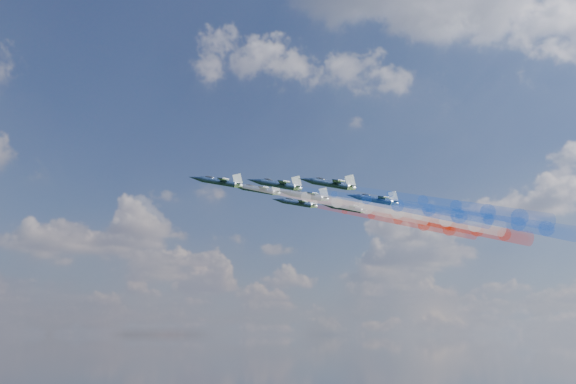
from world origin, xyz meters
TOP-DOWN VIEW (x-y plane):
  - jet_lead at (-38.78, -12.00)m, footprint 15.16×14.04m
  - trail_lead at (-14.62, -23.02)m, footprint 40.73×21.83m
  - jet_inner_left at (-31.64, -23.73)m, footprint 15.16×14.04m
  - trail_inner_left at (-7.48, -34.75)m, footprint 40.73×21.83m
  - jet_inner_right at (-25.09, -7.27)m, footprint 15.16×14.04m
  - trail_inner_right at (-0.93, -18.30)m, footprint 40.73×21.83m
  - jet_outer_left at (-28.29, -36.73)m, footprint 15.16×14.04m
  - trail_outer_left at (-4.13, -47.76)m, footprint 40.73×21.83m
  - jet_center_third at (-19.94, -18.55)m, footprint 15.16×14.04m
  - trail_center_third at (4.22, -29.57)m, footprint 40.73×21.83m
  - jet_outer_right at (-10.47, -3.11)m, footprint 15.16×14.04m
  - trail_outer_right at (13.69, -14.13)m, footprint 40.73×21.83m
  - jet_rear_left at (-11.81, -32.21)m, footprint 15.16×14.04m
  - trail_rear_left at (12.35, -43.24)m, footprint 40.73×21.83m
  - jet_rear_right at (-5.68, -16.16)m, footprint 15.16×14.04m
  - trail_rear_right at (18.47, -27.18)m, footprint 40.73×21.83m

SIDE VIEW (x-z plane):
  - trail_rear_left at x=12.35m, z-range 134.32..143.97m
  - trail_outer_left at x=-4.13m, z-range 134.93..144.58m
  - trail_rear_right at x=18.47m, z-range 135.39..145.04m
  - trail_center_third at x=4.22m, z-range 136.35..146.01m
  - trail_inner_left at x=-7.48m, z-range 136.56..146.22m
  - jet_rear_left at x=-11.81m, z-range 139.71..145.24m
  - trail_outer_right at x=13.69m, z-range 138.00..147.66m
  - trail_lead at x=-14.62m, z-range 138.21..147.86m
  - jet_outer_left at x=-28.29m, z-range 140.32..145.85m
  - jet_rear_right at x=-5.68m, z-range 140.78..146.31m
  - trail_inner_right at x=-0.93m, z-range 138.89..148.55m
  - jet_center_third at x=-19.94m, z-range 141.74..147.27m
  - jet_inner_left at x=-31.64m, z-range 141.95..147.48m
  - jet_outer_right at x=-10.47m, z-range 143.39..148.92m
  - jet_lead at x=-38.78m, z-range 143.60..149.13m
  - jet_inner_right at x=-25.09m, z-range 144.28..149.81m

